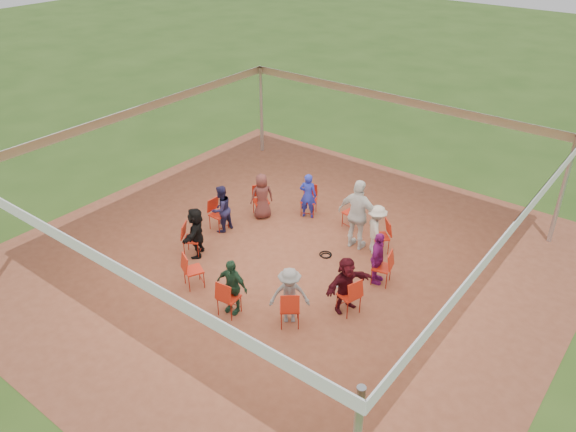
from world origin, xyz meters
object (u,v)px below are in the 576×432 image
Objects in this scene: chair_0 at (349,295)px; cable_coil at (326,255)px; chair_10 at (290,308)px; standing_person at (358,215)px; chair_9 at (229,297)px; person_seated_0 at (346,284)px; chair_6 at (219,215)px; chair_1 at (382,267)px; laptop at (341,282)px; person_seated_7 at (232,286)px; chair_8 at (194,270)px; person_seated_5 at (221,209)px; chair_4 at (309,201)px; chair_3 at (352,213)px; person_seated_6 at (196,232)px; chair_2 at (380,237)px; person_seated_8 at (290,296)px; person_seated_2 at (376,230)px; person_seated_1 at (377,258)px; chair_7 at (192,239)px; person_seated_4 at (262,196)px; chair_5 at (261,201)px; person_seated_3 at (308,196)px.

cable_coil is at bearing 65.18° from chair_0.
standing_person is at bearing 58.52° from chair_10.
person_seated_0 reaches higher than chair_9.
chair_6 reaches higher than cable_coil.
laptop is at bearing 151.54° from chair_1.
chair_10 is 0.67× the size of person_seated_7.
chair_8 is 2.57m from person_seated_5.
chair_8 is at bearing 65.45° from chair_4.
chair_8 is at bearing 130.91° from chair_0.
chair_9 is 2.49m from laptop.
chair_6 is at bearing 49.09° from chair_3.
chair_3 is at bearing 65.45° from chair_10.
person_seated_5 is (0.12, -0.00, 0.23)m from chair_6.
chair_1 is 1.00× the size of chair_10.
chair_9 is 2.57m from person_seated_6.
person_seated_8 is (-0.19, -3.57, 0.23)m from chair_2.
person_seated_0 is 4.56m from person_seated_5.
chair_10 is at bearing 16.36° from chair_9.
person_seated_7 is (2.56, -2.36, 0.00)m from person_seated_5.
chair_2 is 0.67× the size of person_seated_5.
laptop is (0.97, -2.27, -0.34)m from standing_person.
person_seated_8 is (1.04, -4.18, 0.23)m from chair_3.
person_seated_2 is 0.70× the size of standing_person.
chair_8 is at bearing 115.21° from person_seated_1.
person_seated_5 reaches higher than chair_3.
chair_7 is at bearing 98.39° from person_seated_1.
person_seated_4 is at bearing 2.12° from standing_person.
chair_5 is 0.67× the size of person_seated_6.
person_seated_4 is at bearing 81.51° from laptop.
person_seated_3 reaches higher than chair_10.
chair_1 is 2.62m from chair_10.
person_seated_5 is (-0.40, -1.23, 0.00)m from person_seated_4.
cable_coil is at bearing 95.47° from chair_7.
chair_7 is (-0.08, -2.62, 0.00)m from chair_5.
chair_6 is 4.52m from laptop.
person_seated_1 reaches higher than chair_2.
person_seated_2 and person_seated_5 have the same top height.
person_seated_4 is at bearing 90.00° from chair_5.
chair_7 is 2.57m from person_seated_7.
chair_3 is 2.42× the size of cable_coil.
chair_8 is at bearing 16.36° from chair_7.
chair_2 and chair_3 have the same top height.
chair_6 is 0.67× the size of person_seated_8.
chair_10 is at bearing 147.27° from chair_1.
person_seated_3 is at bearing 34.99° from chair_2.
standing_person is at bearing 71.92° from person_seated_7.
chair_1 is at bearing 4.27° from laptop.
chair_6 and chair_8 have the same top height.
person_seated_3 is 3.60× the size of cable_coil.
person_seated_8 reaches higher than chair_0.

